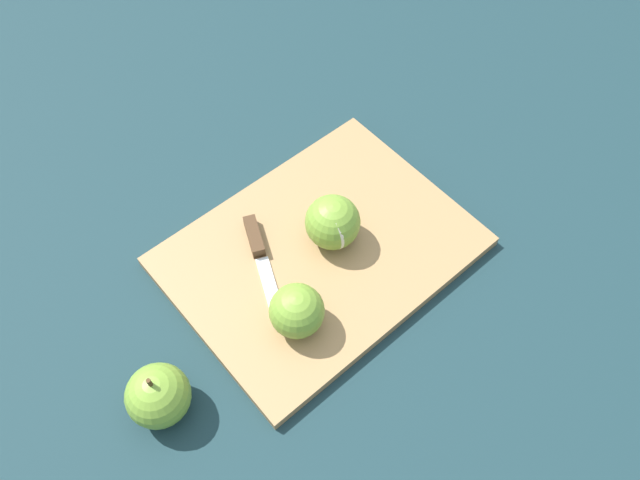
% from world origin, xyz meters
% --- Properties ---
extents(ground_plane, '(4.00, 4.00, 0.00)m').
position_xyz_m(ground_plane, '(0.00, 0.00, 0.00)').
color(ground_plane, '#193338').
extents(cutting_board, '(0.41, 0.32, 0.02)m').
position_xyz_m(cutting_board, '(0.00, 0.00, 0.01)').
color(cutting_board, '#A37A4C').
rests_on(cutting_board, ground_plane).
extents(apple_half_left, '(0.07, 0.07, 0.07)m').
position_xyz_m(apple_half_left, '(-0.02, 0.00, 0.05)').
color(apple_half_left, olive).
rests_on(apple_half_left, cutting_board).
extents(apple_half_right, '(0.07, 0.07, 0.07)m').
position_xyz_m(apple_half_right, '(0.10, 0.05, 0.05)').
color(apple_half_right, olive).
rests_on(apple_half_right, cutting_board).
extents(knife, '(0.09, 0.15, 0.02)m').
position_xyz_m(knife, '(0.06, -0.06, 0.02)').
color(knife, silver).
rests_on(knife, cutting_board).
extents(apple_whole, '(0.07, 0.07, 0.09)m').
position_xyz_m(apple_whole, '(0.27, 0.01, 0.04)').
color(apple_whole, olive).
rests_on(apple_whole, ground_plane).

